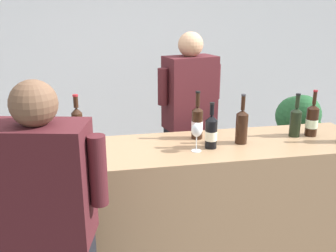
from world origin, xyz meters
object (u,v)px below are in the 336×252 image
Objects in this scene: wine_bottle_5 at (211,132)px; wine_bottle_7 at (78,126)px; wine_bottle_0 at (55,136)px; ice_bucket at (26,147)px; wine_bottle_6 at (296,121)px; person_server at (189,138)px; wine_bottle_3 at (312,120)px; wine_bottle_4 at (197,122)px; wine_bottle_2 at (242,125)px; wine_glass at (197,131)px; potted_shrub at (301,132)px.

wine_bottle_7 is (-0.86, 0.23, 0.02)m from wine_bottle_5.
wine_bottle_0 is 0.21m from ice_bucket.
wine_bottle_6 is 0.18× the size of person_server.
wine_bottle_0 is 1.39× the size of ice_bucket.
wine_bottle_3 is at bearing 5.07° from ice_bucket.
wine_bottle_7 is 0.20× the size of person_server.
wine_bottle_4 is (0.96, 0.11, 0.00)m from wine_bottle_0.
wine_bottle_2 is 1.38m from ice_bucket.
wine_bottle_7 is at bearing 160.05° from wine_glass.
wine_bottle_6 reaches higher than potted_shrub.
ice_bucket is at bearing -178.45° from wine_glass.
wine_bottle_4 is at bearing 101.77° from wine_bottle_5.
wine_bottle_3 is 1.00m from person_server.
wine_bottle_2 is 1.09× the size of wine_bottle_6.
wine_bottle_0 is 0.18× the size of person_server.
potted_shrub is (2.11, 0.75, -0.42)m from wine_bottle_7.
wine_bottle_2 reaches higher than wine_bottle_5.
wine_bottle_6 is 1.53m from wine_bottle_7.
wine_bottle_2 is 0.20× the size of person_server.
wine_bottle_7 reaches higher than wine_bottle_2.
ice_bucket is (-1.04, -0.03, -0.02)m from wine_glass.
wine_bottle_0 is 1.23m from wine_bottle_2.
wine_bottle_6 is at bearing -41.46° from person_server.
wine_bottle_7 reaches higher than wine_bottle_3.
wine_bottle_0 is 0.28× the size of potted_shrub.
person_server is at bearing 138.54° from wine_bottle_6.
wine_bottle_3 reaches higher than potted_shrub.
ice_bucket is at bearing -174.29° from wine_bottle_6.
wine_bottle_6 is at bearing -123.83° from potted_shrub.
potted_shrub is at bearing 42.57° from wine_bottle_2.
wine_glass is (0.89, -0.13, 0.02)m from wine_bottle_0.
wine_glass is at bearing -159.20° from wine_bottle_5.
wine_bottle_5 is at bearing -4.82° from wine_bottle_0.
wine_bottle_0 is 1.03× the size of wine_bottle_5.
potted_shrub is (2.39, 1.05, -0.41)m from ice_bucket.
wine_bottle_0 is 0.20m from wine_bottle_7.
person_server is at bearing 79.53° from wine_glass.
ice_bucket reaches higher than potted_shrub.
wine_bottle_7 is (-1.65, 0.13, 0.02)m from wine_bottle_3.
wine_bottle_5 is at bearing -170.49° from wine_bottle_6.
person_server is (0.89, 0.45, -0.30)m from wine_bottle_7.
wine_bottle_5 is 1.63m from potted_shrub.
person_server reaches higher than wine_bottle_2.
person_server reaches higher than wine_bottle_5.
wine_bottle_4 is 0.25m from wine_glass.
wine_glass is (-0.07, -0.24, 0.02)m from wine_bottle_4.
person_server is (-0.21, 0.63, -0.30)m from wine_bottle_2.
wine_bottle_4 is 0.20× the size of person_server.
wine_bottle_4 is (-0.83, 0.10, 0.00)m from wine_bottle_3.
person_server is at bearing 30.12° from wine_bottle_0.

